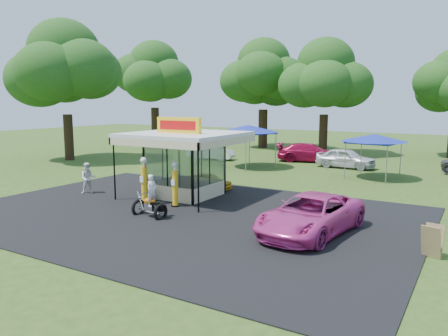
{
  "coord_description": "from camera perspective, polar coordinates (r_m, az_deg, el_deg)",
  "views": [
    {
      "loc": [
        11.29,
        -13.33,
        4.95
      ],
      "look_at": [
        0.96,
        4.0,
        1.88
      ],
      "focal_mm": 35.0,
      "sensor_mm": 36.0,
      "label": 1
    }
  ],
  "objects": [
    {
      "name": "bg_car_c",
      "position": [
        34.1,
        15.62,
        1.25
      ],
      "size": [
        4.5,
        2.09,
        1.49
      ],
      "primitive_type": "imported",
      "rotation": [
        0.0,
        0.0,
        1.5
      ],
      "color": "silver",
      "rests_on": "ground"
    },
    {
      "name": "bg_car_a",
      "position": [
        37.72,
        -1.72,
        2.12
      ],
      "size": [
        4.23,
        2.08,
        1.33
      ],
      "primitive_type": "imported",
      "rotation": [
        0.0,
        0.0,
        1.74
      ],
      "color": "white",
      "rests_on": "ground"
    },
    {
      "name": "bg_car_b",
      "position": [
        36.99,
        11.08,
        2.0
      ],
      "size": [
        5.68,
        3.51,
        1.54
      ],
      "primitive_type": "imported",
      "rotation": [
        0.0,
        0.0,
        1.85
      ],
      "color": "#A60C37",
      "rests_on": "ground"
    },
    {
      "name": "asphalt_apron",
      "position": [
        19.67,
        -5.41,
        -5.91
      ],
      "size": [
        20.0,
        14.0,
        0.04
      ],
      "primitive_type": "cube",
      "color": "black",
      "rests_on": "ground"
    },
    {
      "name": "a_frame_sign",
      "position": [
        15.63,
        25.55,
        -8.62
      ],
      "size": [
        0.64,
        0.66,
        1.06
      ],
      "rotation": [
        0.0,
        0.0,
        -0.25
      ],
      "color": "#593819",
      "rests_on": "ground"
    },
    {
      "name": "spectator_west",
      "position": [
        24.73,
        -17.31,
        -1.29
      ],
      "size": [
        1.03,
        1.05,
        1.7
      ],
      "primitive_type": "imported",
      "rotation": [
        0.0,
        0.0,
        0.85
      ],
      "color": "white",
      "rests_on": "ground"
    },
    {
      "name": "gas_pump_left",
      "position": [
        21.35,
        -10.38,
        -1.83
      ],
      "size": [
        0.44,
        0.44,
        2.34
      ],
      "color": "black",
      "rests_on": "ground"
    },
    {
      "name": "ground",
      "position": [
        18.16,
        -9.17,
        -7.29
      ],
      "size": [
        120.0,
        120.0,
        0.0
      ],
      "primitive_type": "plane",
      "color": "#2A4816",
      "rests_on": "ground"
    },
    {
      "name": "gas_pump_right",
      "position": [
        20.72,
        -6.4,
        -2.26
      ],
      "size": [
        0.41,
        0.41,
        2.19
      ],
      "color": "black",
      "rests_on": "ground"
    },
    {
      "name": "gas_station_kiosk",
      "position": [
        22.86,
        -5.1,
        0.65
      ],
      "size": [
        5.4,
        5.4,
        4.18
      ],
      "color": "white",
      "rests_on": "ground"
    },
    {
      "name": "tent_east",
      "position": [
        29.88,
        19.01,
        3.7
      ],
      "size": [
        4.14,
        4.14,
        2.89
      ],
      "rotation": [
        0.0,
        0.0,
        -0.14
      ],
      "color": "gray",
      "rests_on": "ground"
    },
    {
      "name": "oak_far_c",
      "position": [
        42.64,
        13.05,
        10.84
      ],
      "size": [
        9.02,
        9.02,
        10.63
      ],
      "color": "black",
      "rests_on": "ground"
    },
    {
      "name": "oak_far_a",
      "position": [
        54.02,
        -9.1,
        11.33
      ],
      "size": [
        10.04,
        10.04,
        11.9
      ],
      "color": "black",
      "rests_on": "ground"
    },
    {
      "name": "oak_near",
      "position": [
        39.66,
        -20.02,
        11.39
      ],
      "size": [
        9.98,
        9.98,
        11.49
      ],
      "color": "black",
      "rests_on": "ground"
    },
    {
      "name": "oak_far_b",
      "position": [
        47.7,
        5.18,
        11.41
      ],
      "size": [
        9.56,
        9.56,
        11.4
      ],
      "color": "black",
      "rests_on": "ground"
    },
    {
      "name": "spare_tires",
      "position": [
        22.29,
        -9.94,
        -3.46
      ],
      "size": [
        0.78,
        0.47,
        0.67
      ],
      "rotation": [
        0.0,
        0.0,
        -0.09
      ],
      "color": "black",
      "rests_on": "ground"
    },
    {
      "name": "pink_sedan",
      "position": [
        16.81,
        11.25,
        -6.02
      ],
      "size": [
        3.12,
        5.63,
        1.49
      ],
      "primitive_type": "imported",
      "rotation": [
        0.0,
        0.0,
        -0.12
      ],
      "color": "#D53994",
      "rests_on": "ground"
    },
    {
      "name": "tent_west",
      "position": [
        33.12,
        3.13,
        5.11
      ],
      "size": [
        4.61,
        4.61,
        3.22
      ],
      "rotation": [
        0.0,
        0.0,
        -0.37
      ],
      "color": "gray",
      "rests_on": "ground"
    },
    {
      "name": "kiosk_car",
      "position": [
        24.86,
        -2.08,
        -1.72
      ],
      "size": [
        2.82,
        1.13,
        0.96
      ],
      "primitive_type": "imported",
      "rotation": [
        0.0,
        0.0,
        1.57
      ],
      "color": "yellow",
      "rests_on": "ground"
    },
    {
      "name": "motorcycle",
      "position": [
        19.06,
        -9.52,
        -4.17
      ],
      "size": [
        1.69,
        0.93,
        1.96
      ],
      "rotation": [
        0.0,
        0.0,
        -0.11
      ],
      "color": "black",
      "rests_on": "ground"
    }
  ]
}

